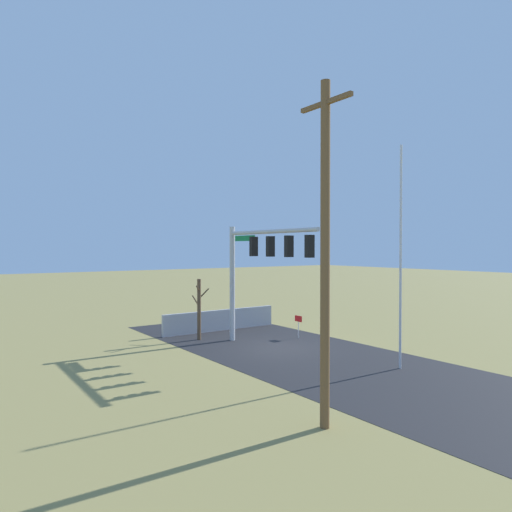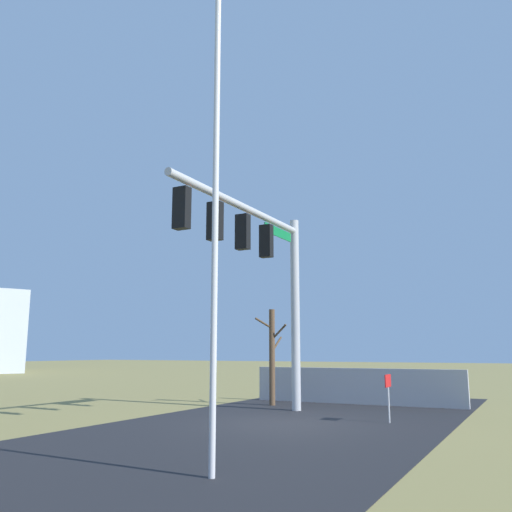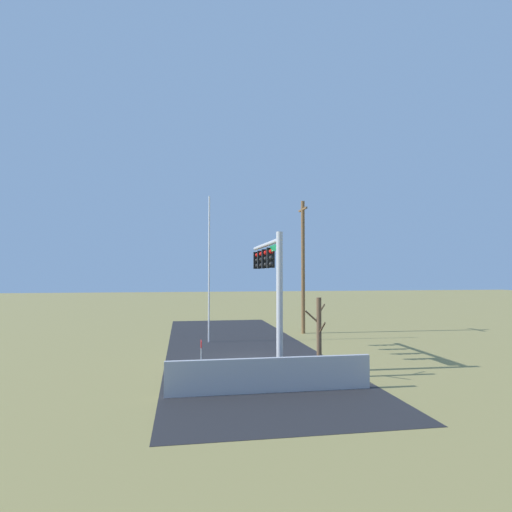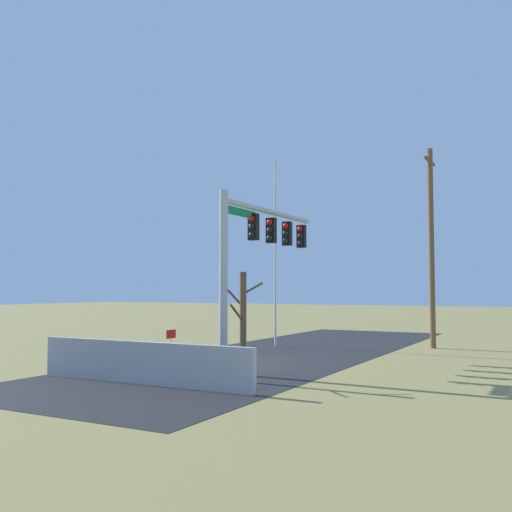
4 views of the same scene
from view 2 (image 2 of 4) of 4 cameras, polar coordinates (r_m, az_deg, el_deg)
ground_plane at (r=14.25m, az=2.90°, el=-17.37°), size 160.00×160.00×0.00m
road_surface at (r=10.78m, az=-6.55°, el=-19.65°), size 28.00×8.00×0.01m
sidewalk_corner at (r=18.17m, az=5.62°, el=-15.75°), size 6.00×6.00×0.01m
retaining_fence at (r=19.55m, az=10.51°, el=-13.43°), size 0.20×7.42×1.23m
signal_mast at (r=15.32m, az=0.63°, el=-0.44°), size 6.85×0.42×6.03m
flagpole at (r=8.62m, az=-4.29°, el=8.39°), size 0.10×0.10×9.07m
bare_tree at (r=18.77m, az=1.73°, el=-10.46°), size 1.27×1.02×3.25m
open_sign at (r=14.65m, az=13.86°, el=-13.33°), size 0.56×0.04×1.22m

